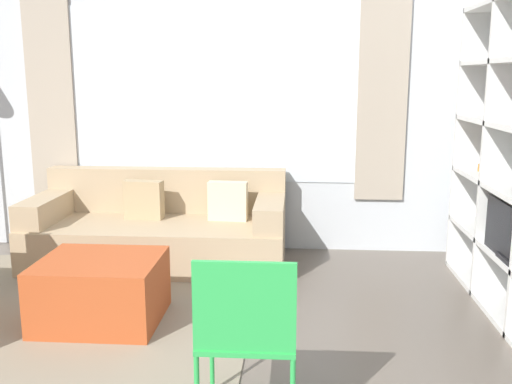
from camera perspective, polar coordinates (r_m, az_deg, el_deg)
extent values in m
cube|color=silver|center=(5.36, -4.22, 8.57)|extent=(6.15, 0.07, 2.70)
cube|color=white|center=(5.31, -4.30, 9.63)|extent=(2.72, 0.01, 1.60)
cube|color=#B2A38E|center=(5.72, -19.86, 9.12)|extent=(0.44, 0.03, 1.90)
cube|color=#B2A38E|center=(5.30, 12.53, 9.39)|extent=(0.44, 0.03, 1.90)
cube|color=gray|center=(4.37, -20.25, -10.90)|extent=(2.93, 2.32, 0.01)
cube|color=white|center=(4.46, 23.95, 3.53)|extent=(0.38, 0.04, 2.15)
cube|color=white|center=(5.13, 21.29, 4.65)|extent=(0.38, 0.04, 2.15)
cube|color=black|center=(3.99, 23.96, -3.84)|extent=(0.04, 0.78, 0.37)
cube|color=black|center=(4.04, 24.03, -6.14)|extent=(0.10, 0.24, 0.03)
cube|color=orange|center=(4.82, 22.13, 2.17)|extent=(0.11, 0.11, 0.06)
cylinder|color=red|center=(4.73, 22.69, 7.39)|extent=(0.05, 0.05, 0.08)
cube|color=tan|center=(5.08, -9.72, -5.02)|extent=(2.19, 0.95, 0.38)
cube|color=tan|center=(5.35, -8.89, 0.20)|extent=(2.19, 0.18, 0.41)
cube|color=tan|center=(5.32, -20.11, -1.49)|extent=(0.24, 0.89, 0.22)
cube|color=tan|center=(4.86, 1.43, -1.95)|extent=(0.24, 0.89, 0.22)
cube|color=beige|center=(4.98, -2.83, -0.90)|extent=(0.35, 0.14, 0.34)
cube|color=tan|center=(5.12, -11.15, -0.76)|extent=(0.35, 0.16, 0.34)
cube|color=#B74C23|center=(3.97, -15.22, -9.53)|extent=(0.78, 0.68, 0.44)
cylinder|color=green|center=(3.01, 3.74, -16.16)|extent=(0.02, 0.02, 0.44)
cylinder|color=green|center=(3.04, -4.43, -15.89)|extent=(0.02, 0.02, 0.44)
cube|color=green|center=(2.72, -0.74, -13.84)|extent=(0.44, 0.46, 0.02)
cube|color=green|center=(2.44, -1.18, -11.44)|extent=(0.44, 0.02, 0.40)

